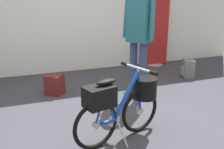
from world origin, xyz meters
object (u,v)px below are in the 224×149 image
(folding_bike_foreground, at_px, (123,102))
(backpack_on_floor, at_px, (55,85))
(floor_banner_stand, at_px, (156,31))
(handbag_on_floor, at_px, (188,68))
(visitor_near_wall, at_px, (139,31))

(folding_bike_foreground, xyz_separation_m, backpack_on_floor, (-0.46, 1.55, -0.26))
(floor_banner_stand, xyz_separation_m, handbag_on_floor, (0.12, -1.03, -0.58))
(folding_bike_foreground, height_order, handbag_on_floor, folding_bike_foreground)
(visitor_near_wall, bearing_deg, floor_banner_stand, 51.98)
(floor_banner_stand, xyz_separation_m, visitor_near_wall, (-1.21, -1.54, 0.23))
(floor_banner_stand, bearing_deg, visitor_near_wall, -128.02)
(floor_banner_stand, distance_m, handbag_on_floor, 1.18)
(floor_banner_stand, height_order, backpack_on_floor, floor_banner_stand)
(visitor_near_wall, height_order, handbag_on_floor, visitor_near_wall)
(floor_banner_stand, relative_size, backpack_on_floor, 5.06)
(folding_bike_foreground, height_order, backpack_on_floor, folding_bike_foreground)
(folding_bike_foreground, relative_size, visitor_near_wall, 0.61)
(visitor_near_wall, bearing_deg, handbag_on_floor, 21.32)
(backpack_on_floor, bearing_deg, handbag_on_floor, -0.08)
(floor_banner_stand, xyz_separation_m, backpack_on_floor, (-2.35, -1.02, -0.59))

